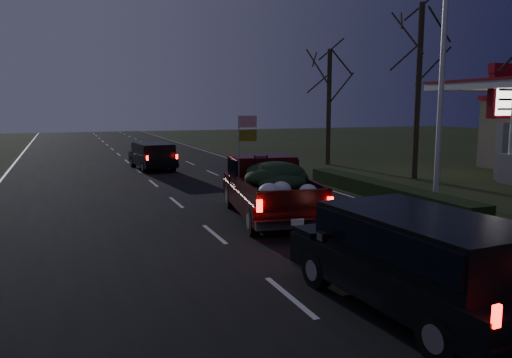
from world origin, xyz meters
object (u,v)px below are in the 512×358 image
object	(u,v)px
rear_suv	(418,253)
gas_price_pylon	(505,102)
pickup_truck	(269,185)
lead_suv	(153,153)
light_pole	(443,55)

from	to	relation	value
rear_suv	gas_price_pylon	bearing A→B (deg)	34.93
pickup_truck	lead_suv	size ratio (longest dim) A/B	1.33
gas_price_pylon	rear_suv	bearing A→B (deg)	-141.25
light_pole	lead_suv	world-z (taller)	light_pole
lead_suv	rear_suv	world-z (taller)	rear_suv
light_pole	gas_price_pylon	distance (m)	7.36
light_pole	rear_suv	xyz separation A→B (m)	(-7.73, -8.43, -4.39)
light_pole	pickup_truck	world-z (taller)	light_pole
rear_suv	lead_suv	bearing A→B (deg)	88.53
light_pole	lead_suv	distance (m)	16.41
light_pole	gas_price_pylon	world-z (taller)	light_pole
pickup_truck	rear_suv	distance (m)	7.82
pickup_truck	rear_suv	bearing A→B (deg)	-84.52
gas_price_pylon	pickup_truck	bearing A→B (deg)	-165.26
pickup_truck	lead_suv	bearing A→B (deg)	104.65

